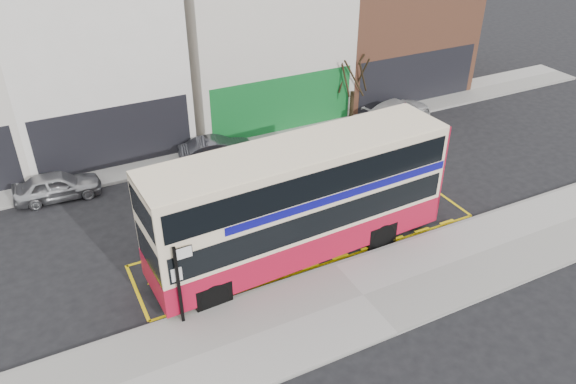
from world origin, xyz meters
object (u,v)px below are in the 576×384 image
car_white (398,111)px  double_decker_bus (301,200)px  street_tree_right (354,66)px  car_silver (57,186)px  bus_stop_post (180,278)px  car_grey (217,150)px

car_white → double_decker_bus: bearing=114.4°
street_tree_right → double_decker_bus: bearing=-131.1°
double_decker_bus → car_silver: bearing=130.1°
bus_stop_post → car_silver: (-2.62, 10.09, -1.32)m
bus_stop_post → street_tree_right: 17.76m
street_tree_right → bus_stop_post: bearing=-140.2°
street_tree_right → car_silver: bearing=-175.6°
double_decker_bus → bus_stop_post: double_decker_bus is taller
car_silver → street_tree_right: 16.49m
car_grey → car_white: size_ratio=0.82×
bus_stop_post → car_white: 18.79m
car_silver → car_white: car_white is taller
double_decker_bus → street_tree_right: (8.43, 9.66, 0.85)m
double_decker_bus → car_white: 13.65m
bus_stop_post → car_silver: size_ratio=0.81×
car_silver → car_grey: 7.62m
car_silver → street_tree_right: size_ratio=0.77×
car_silver → car_white: 18.49m
car_silver → car_white: (18.49, -0.12, 0.03)m
car_grey → street_tree_right: size_ratio=0.78×
car_white → bus_stop_post: bearing=108.7°
bus_stop_post → car_silver: bearing=103.4°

